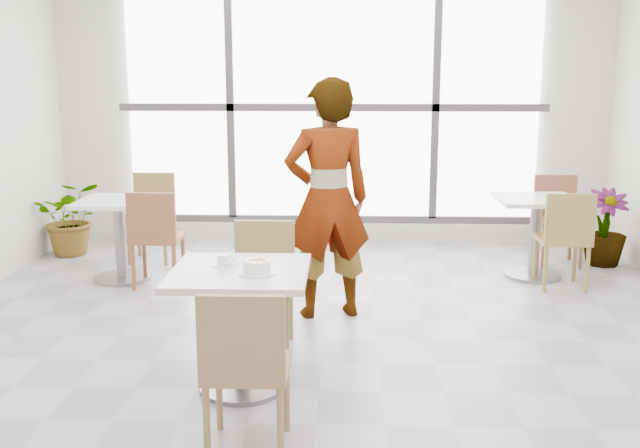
{
  "coord_description": "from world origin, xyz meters",
  "views": [
    {
      "loc": [
        0.15,
        -4.61,
        1.9
      ],
      "look_at": [
        0.0,
        -0.3,
        1.0
      ],
      "focal_mm": 41.64,
      "sensor_mm": 36.0,
      "label": 1
    }
  ],
  "objects_px": {
    "main_table": "(241,306)",
    "plant_right": "(605,227)",
    "bg_chair_left_near": "(155,232)",
    "coffee_cup": "(224,261)",
    "bg_chair_left_far": "(153,210)",
    "person": "(328,199)",
    "bg_chair_right_far": "(557,213)",
    "chair_near": "(245,361)",
    "bg_table_right": "(535,226)",
    "plant_left": "(72,218)",
    "bg_chair_right_near": "(565,234)",
    "bg_table_left": "(120,228)",
    "chair_far": "(263,276)",
    "oatmeal_bowl": "(257,266)"
  },
  "relations": [
    {
      "from": "main_table",
      "to": "plant_right",
      "type": "height_order",
      "value": "plant_right"
    },
    {
      "from": "bg_chair_left_near",
      "to": "plant_right",
      "type": "xyz_separation_m",
      "value": [
        4.22,
        0.94,
        -0.12
      ]
    },
    {
      "from": "coffee_cup",
      "to": "bg_chair_left_far",
      "type": "relative_size",
      "value": 0.18
    },
    {
      "from": "person",
      "to": "bg_chair_left_far",
      "type": "relative_size",
      "value": 2.12
    },
    {
      "from": "main_table",
      "to": "coffee_cup",
      "type": "relative_size",
      "value": 5.03
    },
    {
      "from": "person",
      "to": "bg_chair_right_far",
      "type": "height_order",
      "value": "person"
    },
    {
      "from": "chair_near",
      "to": "coffee_cup",
      "type": "bearing_deg",
      "value": -74.73
    },
    {
      "from": "bg_table_right",
      "to": "plant_left",
      "type": "distance_m",
      "value": 4.66
    },
    {
      "from": "bg_chair_right_near",
      "to": "plant_right",
      "type": "bearing_deg",
      "value": -126.37
    },
    {
      "from": "bg_table_left",
      "to": "bg_chair_right_near",
      "type": "xyz_separation_m",
      "value": [
        3.96,
        -0.17,
        0.01
      ]
    },
    {
      "from": "bg_chair_right_far",
      "to": "coffee_cup",
      "type": "bearing_deg",
      "value": -132.9
    },
    {
      "from": "bg_table_right",
      "to": "plant_right",
      "type": "distance_m",
      "value": 0.93
    },
    {
      "from": "chair_near",
      "to": "plant_left",
      "type": "distance_m",
      "value": 4.7
    },
    {
      "from": "chair_near",
      "to": "coffee_cup",
      "type": "height_order",
      "value": "chair_near"
    },
    {
      "from": "bg_chair_left_far",
      "to": "chair_far",
      "type": "bearing_deg",
      "value": -59.68
    },
    {
      "from": "coffee_cup",
      "to": "bg_table_left",
      "type": "relative_size",
      "value": 0.21
    },
    {
      "from": "bg_chair_left_near",
      "to": "bg_chair_right_far",
      "type": "bearing_deg",
      "value": -164.92
    },
    {
      "from": "bg_chair_right_far",
      "to": "plant_right",
      "type": "bearing_deg",
      "value": -9.78
    },
    {
      "from": "person",
      "to": "plant_right",
      "type": "height_order",
      "value": "person"
    },
    {
      "from": "chair_far",
      "to": "bg_chair_left_near",
      "type": "relative_size",
      "value": 1.0
    },
    {
      "from": "bg_table_right",
      "to": "plant_right",
      "type": "height_order",
      "value": "plant_right"
    },
    {
      "from": "coffee_cup",
      "to": "person",
      "type": "xyz_separation_m",
      "value": [
        0.58,
        1.33,
        0.14
      ]
    },
    {
      "from": "oatmeal_bowl",
      "to": "bg_table_left",
      "type": "height_order",
      "value": "oatmeal_bowl"
    },
    {
      "from": "chair_near",
      "to": "chair_far",
      "type": "bearing_deg",
      "value": -87.05
    },
    {
      "from": "bg_table_right",
      "to": "bg_chair_left_near",
      "type": "distance_m",
      "value": 3.45
    },
    {
      "from": "main_table",
      "to": "coffee_cup",
      "type": "bearing_deg",
      "value": 141.17
    },
    {
      "from": "coffee_cup",
      "to": "plant_left",
      "type": "relative_size",
      "value": 0.2
    },
    {
      "from": "oatmeal_bowl",
      "to": "plant_left",
      "type": "distance_m",
      "value": 4.12
    },
    {
      "from": "oatmeal_bowl",
      "to": "plant_left",
      "type": "height_order",
      "value": "oatmeal_bowl"
    },
    {
      "from": "chair_near",
      "to": "bg_chair_left_far",
      "type": "distance_m",
      "value": 4.18
    },
    {
      "from": "chair_far",
      "to": "bg_chair_left_far",
      "type": "height_order",
      "value": "same"
    },
    {
      "from": "bg_table_left",
      "to": "bg_chair_right_near",
      "type": "height_order",
      "value": "bg_chair_right_near"
    },
    {
      "from": "bg_table_right",
      "to": "chair_near",
      "type": "bearing_deg",
      "value": -123.73
    },
    {
      "from": "plant_left",
      "to": "bg_table_right",
      "type": "bearing_deg",
      "value": -8.68
    },
    {
      "from": "person",
      "to": "bg_chair_left_near",
      "type": "bearing_deg",
      "value": -39.73
    },
    {
      "from": "bg_chair_left_near",
      "to": "bg_chair_right_far",
      "type": "height_order",
      "value": "same"
    },
    {
      "from": "bg_chair_left_near",
      "to": "bg_chair_right_far",
      "type": "distance_m",
      "value": 3.9
    },
    {
      "from": "bg_table_right",
      "to": "bg_chair_left_near",
      "type": "xyz_separation_m",
      "value": [
        -3.42,
        -0.47,
        0.01
      ]
    },
    {
      "from": "oatmeal_bowl",
      "to": "bg_chair_left_far",
      "type": "distance_m",
      "value": 3.55
    },
    {
      "from": "bg_chair_right_near",
      "to": "chair_far",
      "type": "bearing_deg",
      "value": 29.88
    },
    {
      "from": "oatmeal_bowl",
      "to": "coffee_cup",
      "type": "relative_size",
      "value": 1.32
    },
    {
      "from": "plant_left",
      "to": "plant_right",
      "type": "bearing_deg",
      "value": -2.5
    },
    {
      "from": "oatmeal_bowl",
      "to": "person",
      "type": "distance_m",
      "value": 1.55
    },
    {
      "from": "plant_right",
      "to": "coffee_cup",
      "type": "bearing_deg",
      "value": -137.92
    },
    {
      "from": "bg_table_right",
      "to": "plant_left",
      "type": "relative_size",
      "value": 0.97
    },
    {
      "from": "main_table",
      "to": "bg_chair_right_far",
      "type": "bearing_deg",
      "value": 48.95
    },
    {
      "from": "person",
      "to": "bg_table_right",
      "type": "height_order",
      "value": "person"
    },
    {
      "from": "bg_chair_left_near",
      "to": "bg_chair_left_far",
      "type": "distance_m",
      "value": 1.07
    },
    {
      "from": "bg_chair_left_far",
      "to": "plant_left",
      "type": "xyz_separation_m",
      "value": [
        -0.89,
        0.14,
        -0.11
      ]
    },
    {
      "from": "plant_left",
      "to": "bg_chair_left_near",
      "type": "bearing_deg",
      "value": -44.74
    }
  ]
}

